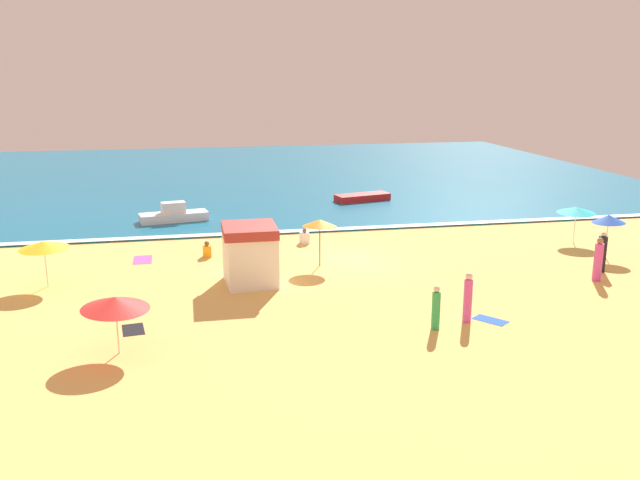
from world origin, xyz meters
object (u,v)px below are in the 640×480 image
at_px(beach_umbrella_3, 115,303).
at_px(small_boat_1, 362,197).
at_px(beach_umbrella_0, 44,245).
at_px(beachgoer_5, 602,253).
at_px(beach_umbrella_4, 320,223).
at_px(beachgoer_4, 468,298).
at_px(beach_umbrella_2, 609,219).
at_px(beachgoer_1, 207,250).
at_px(beach_umbrella_1, 576,210).
at_px(lifeguard_cabana, 250,254).
at_px(beachgoer_2, 598,260).
at_px(small_boat_0, 174,215).
at_px(beachgoer_3, 305,237).
at_px(beachgoer_0, 436,309).

distance_m(beach_umbrella_3, small_boat_1, 27.85).
distance_m(beach_umbrella_0, beachgoer_5, 24.87).
height_order(beach_umbrella_4, beachgoer_4, beach_umbrella_4).
xyz_separation_m(beach_umbrella_2, beachgoer_4, (-10.38, -7.06, -1.02)).
xyz_separation_m(beachgoer_1, beachgoer_4, (9.15, -10.91, 0.58)).
bearing_deg(beachgoer_4, beach_umbrella_4, 115.24).
bearing_deg(beach_umbrella_1, beach_umbrella_2, -90.14).
relative_size(lifeguard_cabana, beachgoer_5, 1.38).
bearing_deg(beach_umbrella_3, beach_umbrella_2, 18.20).
xyz_separation_m(beachgoer_2, small_boat_1, (-5.56, 19.68, -0.60)).
xyz_separation_m(beachgoer_5, small_boat_0, (-19.51, 14.30, -0.39)).
height_order(beach_umbrella_3, beachgoer_2, beach_umbrella_3).
relative_size(beach_umbrella_3, beachgoer_4, 1.59).
bearing_deg(beachgoer_5, lifeguard_cabana, 175.13).
bearing_deg(beachgoer_3, beachgoer_5, -31.95).
bearing_deg(beach_umbrella_1, small_boat_0, 156.65).
distance_m(beach_umbrella_2, small_boat_1, 18.29).
relative_size(lifeguard_cabana, beachgoer_3, 3.19).
height_order(beach_umbrella_3, beachgoer_0, beach_umbrella_3).
relative_size(beach_umbrella_4, beachgoer_5, 1.22).
xyz_separation_m(beach_umbrella_1, small_boat_0, (-21.25, 9.18, -1.31)).
xyz_separation_m(beach_umbrella_0, beach_umbrella_4, (12.15, 0.85, 0.22)).
bearing_deg(beach_umbrella_4, beachgoer_1, 153.56).
height_order(beach_umbrella_0, beachgoer_1, beach_umbrella_0).
xyz_separation_m(beach_umbrella_2, beachgoer_5, (-1.74, -2.25, -1.06)).
bearing_deg(beachgoer_3, lifeguard_cabana, -118.63).
xyz_separation_m(lifeguard_cabana, beachgoer_3, (3.52, 6.46, -0.99)).
relative_size(lifeguard_cabana, small_boat_0, 0.62).
height_order(beach_umbrella_4, beachgoer_3, beach_umbrella_4).
relative_size(beach_umbrella_2, beachgoer_1, 2.70).
xyz_separation_m(lifeguard_cabana, small_boat_0, (-3.44, 12.93, -0.85)).
bearing_deg(beach_umbrella_0, small_boat_1, 41.04).
bearing_deg(beachgoer_0, beachgoer_3, 100.83).
xyz_separation_m(lifeguard_cabana, beachgoer_2, (15.10, -2.56, -0.41)).
xyz_separation_m(lifeguard_cabana, beachgoer_5, (16.07, -1.37, -0.45)).
xyz_separation_m(beachgoer_1, beachgoer_5, (17.79, -6.11, 0.54)).
height_order(beachgoer_2, beachgoer_3, beachgoer_2).
xyz_separation_m(beachgoer_2, beachgoer_5, (0.97, 1.19, -0.05)).
height_order(beachgoer_1, beachgoer_5, beachgoer_5).
bearing_deg(beach_umbrella_0, beach_umbrella_4, 3.99).
bearing_deg(beach_umbrella_0, beach_umbrella_2, -0.88).
xyz_separation_m(beach_umbrella_0, beachgoer_4, (16.07, -7.46, -0.93)).
distance_m(beach_umbrella_2, beachgoer_0, 14.02).
bearing_deg(beach_umbrella_4, beachgoer_5, -15.61).
xyz_separation_m(beach_umbrella_1, beach_umbrella_3, (-22.80, -10.36, -0.04)).
distance_m(beach_umbrella_3, beachgoer_5, 21.72).
xyz_separation_m(beachgoer_3, beachgoer_4, (3.90, -12.63, 0.58)).
distance_m(lifeguard_cabana, beach_umbrella_1, 18.21).
xyz_separation_m(beachgoer_3, small_boat_1, (6.01, 10.66, -0.01)).
height_order(beach_umbrella_2, beachgoer_4, beach_umbrella_2).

